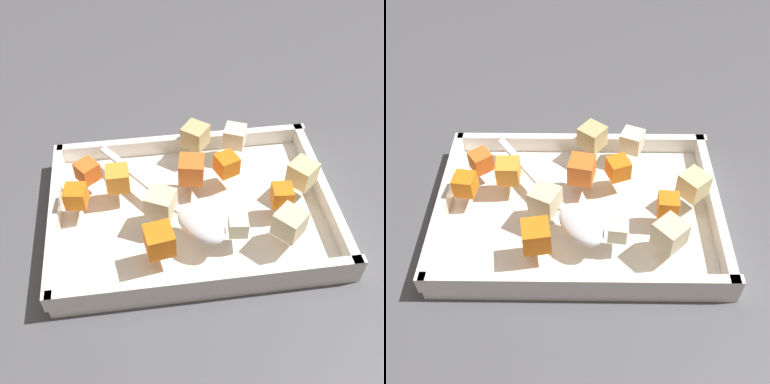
# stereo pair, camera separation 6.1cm
# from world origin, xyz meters

# --- Properties ---
(ground_plane) EXTENTS (4.00, 4.00, 0.00)m
(ground_plane) POSITION_xyz_m (0.00, 0.00, 0.00)
(ground_plane) COLOR #4C4C51
(baking_dish) EXTENTS (0.37, 0.26, 0.04)m
(baking_dish) POSITION_xyz_m (0.00, -0.01, 0.01)
(baking_dish) COLOR white
(baking_dish) RESTS_ON ground_plane
(carrot_chunk_near_right) EXTENTS (0.03, 0.03, 0.03)m
(carrot_chunk_near_right) POSITION_xyz_m (-0.11, 0.01, 0.05)
(carrot_chunk_near_right) COLOR orange
(carrot_chunk_near_right) RESTS_ON baking_dish
(carrot_chunk_center) EXTENTS (0.03, 0.03, 0.03)m
(carrot_chunk_center) POSITION_xyz_m (0.15, -0.02, 0.05)
(carrot_chunk_center) COLOR orange
(carrot_chunk_center) RESTS_ON baking_dish
(carrot_chunk_mid_right) EXTENTS (0.04, 0.04, 0.03)m
(carrot_chunk_mid_right) POSITION_xyz_m (0.00, -0.04, 0.06)
(carrot_chunk_mid_right) COLOR orange
(carrot_chunk_mid_right) RESTS_ON baking_dish
(carrot_chunk_heap_top) EXTENTS (0.04, 0.04, 0.03)m
(carrot_chunk_heap_top) POSITION_xyz_m (-0.05, -0.05, 0.05)
(carrot_chunk_heap_top) COLOR orange
(carrot_chunk_heap_top) RESTS_ON baking_dish
(carrot_chunk_far_right) EXTENTS (0.03, 0.03, 0.03)m
(carrot_chunk_far_right) POSITION_xyz_m (0.10, -0.04, 0.06)
(carrot_chunk_far_right) COLOR orange
(carrot_chunk_far_right) RESTS_ON baking_dish
(carrot_chunk_near_spoon) EXTENTS (0.04, 0.04, 0.03)m
(carrot_chunk_near_spoon) POSITION_xyz_m (0.14, -0.06, 0.05)
(carrot_chunk_near_spoon) COLOR orange
(carrot_chunk_near_spoon) RESTS_ON baking_dish
(carrot_chunk_under_handle) EXTENTS (0.04, 0.04, 0.03)m
(carrot_chunk_under_handle) POSITION_xyz_m (0.05, 0.07, 0.06)
(carrot_chunk_under_handle) COLOR orange
(carrot_chunk_under_handle) RESTS_ON baking_dish
(potato_chunk_mid_left) EXTENTS (0.04, 0.04, 0.03)m
(potato_chunk_mid_left) POSITION_xyz_m (-0.01, -0.11, 0.06)
(potato_chunk_mid_left) COLOR tan
(potato_chunk_mid_left) RESTS_ON baking_dish
(potato_chunk_back_center) EXTENTS (0.04, 0.04, 0.03)m
(potato_chunk_back_center) POSITION_xyz_m (0.05, 0.01, 0.06)
(potato_chunk_back_center) COLOR beige
(potato_chunk_back_center) RESTS_ON baking_dish
(potato_chunk_far_left) EXTENTS (0.05, 0.05, 0.03)m
(potato_chunk_far_left) POSITION_xyz_m (-0.10, 0.06, 0.06)
(potato_chunk_far_left) COLOR beige
(potato_chunk_far_left) RESTS_ON baking_dish
(potato_chunk_heap_side) EXTENTS (0.03, 0.03, 0.02)m
(potato_chunk_heap_side) POSITION_xyz_m (-0.04, 0.05, 0.05)
(potato_chunk_heap_side) COLOR beige
(potato_chunk_heap_side) RESTS_ON baking_dish
(potato_chunk_corner_nw) EXTENTS (0.04, 0.04, 0.03)m
(potato_chunk_corner_nw) POSITION_xyz_m (-0.14, -0.02, 0.06)
(potato_chunk_corner_nw) COLOR #E0CC89
(potato_chunk_corner_nw) RESTS_ON baking_dish
(potato_chunk_front_center) EXTENTS (0.04, 0.04, 0.03)m
(potato_chunk_front_center) POSITION_xyz_m (-0.07, -0.11, 0.06)
(potato_chunk_front_center) COLOR beige
(potato_chunk_front_center) RESTS_ON baking_dish
(serving_spoon) EXTENTS (0.16, 0.21, 0.02)m
(serving_spoon) POSITION_xyz_m (0.01, 0.03, 0.05)
(serving_spoon) COLOR silver
(serving_spoon) RESTS_ON baking_dish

